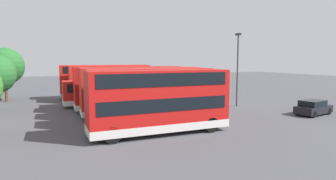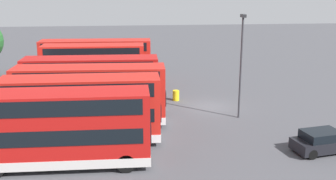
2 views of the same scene
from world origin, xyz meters
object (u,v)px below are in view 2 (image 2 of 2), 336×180
Objects in this scene: bus_double_decker_near_end at (63,127)px; bus_double_decker_third at (90,94)px; bus_double_decker_sixth at (94,66)px; bus_double_decker_seventh at (96,59)px; bus_double_decker_fourth at (92,82)px; bus_double_decker_second at (81,108)px; lamp_post_tall at (241,59)px; bus_single_deck_fifth at (91,82)px; car_hatchback_silver at (323,142)px; waste_bin_yellow at (176,95)px.

bus_double_decker_near_end is 7.08m from bus_double_decker_third.
bus_double_decker_seventh is (3.39, -0.01, 0.00)m from bus_double_decker_sixth.
bus_double_decker_near_end is 17.85m from bus_double_decker_sixth.
bus_double_decker_second is at bearing 179.15° from bus_double_decker_fourth.
bus_double_decker_near_end is at bearing 120.99° from lamp_post_tall.
bus_double_decker_second reaches higher than bus_single_deck_fifth.
bus_single_deck_fifth is (3.44, 0.38, -0.82)m from bus_double_decker_fourth.
bus_single_deck_fifth is (14.15, -0.44, -0.82)m from bus_double_decker_near_end.
bus_double_decker_sixth is at bearing 0.95° from bus_double_decker_second.
bus_double_decker_fourth is 18.52m from car_hatchback_silver.
lamp_post_tall reaches higher than car_hatchback_silver.
bus_double_decker_third is 14.23m from bus_double_decker_seventh.
bus_double_decker_near_end is 14.93m from lamp_post_tall.
bus_single_deck_fifth reaches higher than car_hatchback_silver.
bus_double_decker_third is at bearing 129.45° from waste_bin_yellow.
waste_bin_yellow is at bearing -73.32° from bus_double_decker_fourth.
lamp_post_tall reaches higher than bus_single_deck_fifth.
bus_double_decker_fourth and bus_double_decker_seventh have the same top height.
bus_double_decker_near_end is at bearing 171.69° from bus_double_decker_third.
lamp_post_tall is at bearing -104.75° from bus_double_decker_fourth.
bus_double_decker_sixth reaches higher than bus_single_deck_fifth.
bus_single_deck_fifth reaches higher than waste_bin_yellow.
car_hatchback_silver is at bearing -123.97° from bus_double_decker_fourth.
bus_single_deck_fifth is at bearing 1.48° from bus_double_decker_second.
bus_double_decker_fourth is 0.93× the size of bus_double_decker_seventh.
bus_double_decker_fourth is 1.09× the size of bus_double_decker_sixth.
bus_double_decker_near_end and bus_double_decker_third have the same top height.
bus_single_deck_fifth is at bearing 6.34° from bus_double_decker_fourth.
bus_double_decker_third is 16.56m from car_hatchback_silver.
bus_double_decker_near_end is 21.24m from bus_double_decker_seventh.
bus_double_decker_second is 17.72m from bus_double_decker_seventh.
car_hatchback_silver is (-13.74, -15.67, -0.93)m from bus_single_deck_fifth.
car_hatchback_silver is (-10.30, -15.29, -1.75)m from bus_double_decker_fourth.
bus_double_decker_near_end reaches higher than bus_single_deck_fifth.
bus_single_deck_fifth is 14.21m from lamp_post_tall.
bus_single_deck_fifth is (10.64, 0.28, -0.82)m from bus_double_decker_second.
bus_double_decker_fourth reaches higher than bus_single_deck_fifth.
bus_double_decker_near_end and bus_double_decker_seventh have the same top height.
bus_double_decker_second is 11.06× the size of waste_bin_yellow.
bus_double_decker_seventh reaches higher than car_hatchback_silver.
bus_double_decker_third is 7.21m from bus_single_deck_fifth.
bus_double_decker_third is 0.93× the size of bus_single_deck_fifth.
bus_double_decker_second is 15.80m from car_hatchback_silver.
car_hatchback_silver is at bearing -101.40° from bus_double_decker_second.
bus_double_decker_fourth is 11.77× the size of waste_bin_yellow.
bus_double_decker_fourth is 0.93× the size of bus_single_deck_fifth.
bus_double_decker_fourth is 12.45m from lamp_post_tall.
bus_double_decker_second is at bearing 174.89° from bus_double_decker_third.
bus_double_decker_third is (7.01, -1.02, 0.00)m from bus_double_decker_near_end.
car_hatchback_silver is (-3.10, -15.40, -1.75)m from bus_double_decker_second.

